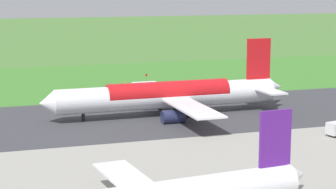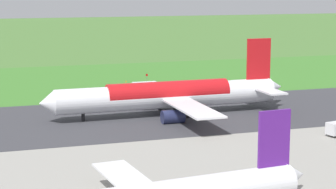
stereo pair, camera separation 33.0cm
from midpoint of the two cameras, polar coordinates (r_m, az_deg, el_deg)
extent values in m
plane|color=#477233|center=(128.05, -4.61, -2.25)|extent=(800.00, 800.00, 0.00)
cube|color=#38383D|center=(128.05, -4.61, -2.23)|extent=(600.00, 39.29, 0.06)
cube|color=#3C782B|center=(173.89, -8.19, 0.99)|extent=(600.00, 80.00, 0.04)
cylinder|color=white|center=(130.09, 0.07, -0.13)|extent=(48.07, 5.91, 5.20)
cone|color=white|center=(124.44, -11.12, -0.80)|extent=(3.07, 4.98, 4.94)
cone|color=white|center=(139.97, 9.90, 0.70)|extent=(3.56, 4.47, 4.42)
cube|color=red|center=(137.18, 8.48, 3.29)|extent=(5.61, 0.58, 9.00)
cube|color=white|center=(133.25, 9.48, 0.33)|extent=(4.13, 9.06, 0.36)
cube|color=white|center=(142.92, 7.41, 1.04)|extent=(4.13, 9.06, 0.36)
cube|color=white|center=(120.32, 2.20, -1.18)|extent=(6.32, 22.09, 0.35)
cube|color=white|center=(140.76, -0.97, 0.49)|extent=(6.32, 22.09, 0.35)
cylinder|color=#23284C|center=(123.21, 0.53, -2.08)|extent=(4.54, 2.87, 2.80)
cylinder|color=#23284C|center=(137.19, -1.52, -0.82)|extent=(4.54, 2.87, 2.80)
cylinder|color=black|center=(126.03, -7.81, -1.71)|extent=(0.70, 0.70, 3.42)
cylinder|color=black|center=(127.85, 1.92, -1.46)|extent=(0.70, 0.70, 3.42)
cylinder|color=black|center=(135.22, 0.74, -0.81)|extent=(0.70, 0.70, 3.42)
cylinder|color=red|center=(130.00, 0.07, 0.10)|extent=(26.47, 5.61, 5.23)
cone|color=white|center=(79.70, 11.77, -7.34)|extent=(3.09, 3.74, 3.47)
cube|color=#591E8C|center=(76.55, 9.94, -4.03)|extent=(4.42, 0.84, 7.07)
cube|color=white|center=(78.72, -3.50, -7.96)|extent=(6.47, 17.68, 0.27)
cylinder|color=black|center=(117.28, 14.93, -3.50)|extent=(0.94, 0.47, 0.90)
cylinder|color=slate|center=(174.23, -1.92, 1.41)|extent=(0.10, 0.10, 1.91)
cube|color=red|center=(174.06, -1.93, 1.82)|extent=(0.60, 0.04, 0.60)
cone|color=orange|center=(175.47, -3.87, 1.23)|extent=(0.40, 0.40, 0.55)
camera|label=1|loc=(0.16, -89.93, 0.01)|focal=65.69mm
camera|label=2|loc=(0.16, 90.07, -0.01)|focal=65.69mm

